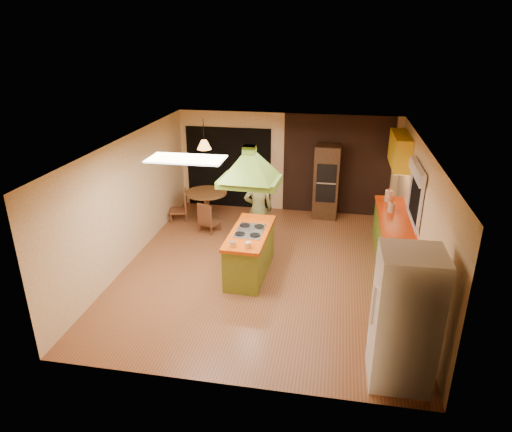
% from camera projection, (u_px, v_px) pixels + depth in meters
% --- Properties ---
extents(ground, '(6.50, 6.50, 0.00)m').
position_uv_depth(ground, '(266.00, 268.00, 9.02)').
color(ground, '#955530').
rests_on(ground, ground).
extents(room_walls, '(5.50, 6.50, 6.50)m').
position_uv_depth(room_walls, '(266.00, 209.00, 8.54)').
color(room_walls, beige).
rests_on(room_walls, ground).
extents(ceiling_plane, '(6.50, 6.50, 0.00)m').
position_uv_depth(ceiling_plane, '(267.00, 144.00, 8.07)').
color(ceiling_plane, silver).
rests_on(ceiling_plane, room_walls).
extents(brick_panel, '(2.64, 0.03, 2.50)m').
position_uv_depth(brick_panel, '(337.00, 166.00, 11.28)').
color(brick_panel, '#381E14').
rests_on(brick_panel, ground).
extents(nook_opening, '(2.20, 0.03, 2.10)m').
position_uv_depth(nook_opening, '(229.00, 168.00, 11.80)').
color(nook_opening, black).
rests_on(nook_opening, ground).
extents(right_counter, '(0.62, 3.05, 0.92)m').
position_uv_depth(right_counter, '(393.00, 243.00, 8.99)').
color(right_counter, olive).
rests_on(right_counter, ground).
extents(upper_cabinets, '(0.34, 1.40, 0.70)m').
position_uv_depth(upper_cabinets, '(400.00, 150.00, 9.86)').
color(upper_cabinets, yellow).
rests_on(upper_cabinets, room_walls).
extents(window_right, '(0.12, 1.35, 1.06)m').
position_uv_depth(window_right, '(417.00, 184.00, 8.27)').
color(window_right, black).
rests_on(window_right, room_walls).
extents(fluor_panel, '(1.20, 0.60, 0.03)m').
position_uv_depth(fluor_panel, '(186.00, 159.00, 7.16)').
color(fluor_panel, white).
rests_on(fluor_panel, ceiling_plane).
extents(kitchen_island, '(0.75, 1.76, 0.89)m').
position_uv_depth(kitchen_island, '(250.00, 252.00, 8.69)').
color(kitchen_island, olive).
rests_on(kitchen_island, ground).
extents(range_hood, '(1.10, 0.82, 0.80)m').
position_uv_depth(range_hood, '(249.00, 160.00, 8.00)').
color(range_hood, '#57761D').
rests_on(range_hood, ceiling_plane).
extents(man, '(0.68, 0.53, 1.67)m').
position_uv_depth(man, '(258.00, 210.00, 9.66)').
color(man, brown).
rests_on(man, ground).
extents(refrigerator, '(0.80, 0.76, 1.90)m').
position_uv_depth(refrigerator, '(405.00, 319.00, 5.81)').
color(refrigerator, white).
rests_on(refrigerator, ground).
extents(wall_oven, '(0.62, 0.62, 1.82)m').
position_uv_depth(wall_oven, '(326.00, 182.00, 11.18)').
color(wall_oven, '#492C17').
rests_on(wall_oven, ground).
extents(dining_table, '(0.99, 0.99, 0.75)m').
position_uv_depth(dining_table, '(207.00, 200.00, 11.08)').
color(dining_table, brown).
rests_on(dining_table, ground).
extents(chair_left, '(0.53, 0.53, 0.77)m').
position_uv_depth(chair_left, '(178.00, 205.00, 11.15)').
color(chair_left, brown).
rests_on(chair_left, ground).
extents(chair_near, '(0.52, 0.52, 0.73)m').
position_uv_depth(chair_near, '(210.00, 217.00, 10.50)').
color(chair_near, brown).
rests_on(chair_near, ground).
extents(pendant_lamp, '(0.34, 0.34, 0.21)m').
position_uv_depth(pendant_lamp, '(204.00, 145.00, 10.56)').
color(pendant_lamp, '#FF9E3F').
rests_on(pendant_lamp, ceiling_plane).
extents(canister_large, '(0.18, 0.18, 0.24)m').
position_uv_depth(canister_large, '(389.00, 196.00, 9.85)').
color(canister_large, beige).
rests_on(canister_large, right_counter).
extents(canister_medium, '(0.15, 0.15, 0.19)m').
position_uv_depth(canister_medium, '(391.00, 208.00, 9.27)').
color(canister_medium, beige).
rests_on(canister_medium, right_counter).
extents(canister_small, '(0.17, 0.17, 0.17)m').
position_uv_depth(canister_small, '(391.00, 207.00, 9.33)').
color(canister_small, beige).
rests_on(canister_small, right_counter).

